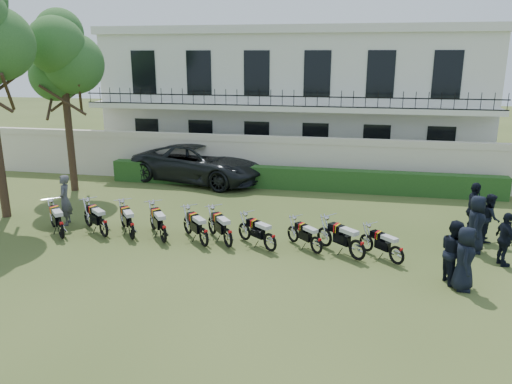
{
  "coord_description": "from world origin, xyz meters",
  "views": [
    {
      "loc": [
        3.5,
        -14.96,
        6.02
      ],
      "look_at": [
        0.05,
        2.14,
        1.18
      ],
      "focal_mm": 35.0,
      "sensor_mm": 36.0,
      "label": 1
    }
  ],
  "objects_px": {
    "motorcycle_7": "(316,241)",
    "officer_2": "(505,239)",
    "motorcycle_1": "(103,223)",
    "motorcycle_2": "(131,226)",
    "suv": "(200,163)",
    "motorcycle_0": "(61,225)",
    "motorcycle_4": "(204,233)",
    "tree_west_near": "(62,57)",
    "motorcycle_6": "(270,238)",
    "officer_1": "(454,252)",
    "motorcycle_3": "(163,229)",
    "motorcycle_5": "(228,233)",
    "inspector": "(65,200)",
    "motorcycle_8": "(357,245)",
    "officer_0": "(465,258)",
    "motorcycle_9": "(397,251)",
    "officer_3": "(476,224)",
    "officer_5": "(473,210)",
    "officer_4": "(489,218)"
  },
  "relations": [
    {
      "from": "motorcycle_7",
      "to": "officer_2",
      "type": "xyz_separation_m",
      "value": [
        5.45,
        0.24,
        0.37
      ]
    },
    {
      "from": "motorcycle_1",
      "to": "motorcycle_2",
      "type": "xyz_separation_m",
      "value": [
        1.02,
        -0.01,
        -0.01
      ]
    },
    {
      "from": "suv",
      "to": "officer_2",
      "type": "bearing_deg",
      "value": -109.17
    },
    {
      "from": "motorcycle_0",
      "to": "motorcycle_4",
      "type": "bearing_deg",
      "value": -40.31
    },
    {
      "from": "motorcycle_4",
      "to": "tree_west_near",
      "type": "bearing_deg",
      "value": 103.62
    },
    {
      "from": "motorcycle_6",
      "to": "officer_1",
      "type": "distance_m",
      "value": 5.36
    },
    {
      "from": "motorcycle_6",
      "to": "motorcycle_3",
      "type": "bearing_deg",
      "value": 128.22
    },
    {
      "from": "tree_west_near",
      "to": "motorcycle_3",
      "type": "bearing_deg",
      "value": -40.42
    },
    {
      "from": "motorcycle_3",
      "to": "motorcycle_4",
      "type": "relative_size",
      "value": 1.1
    },
    {
      "from": "motorcycle_5",
      "to": "motorcycle_7",
      "type": "bearing_deg",
      "value": -36.8
    },
    {
      "from": "motorcycle_6",
      "to": "inspector",
      "type": "height_order",
      "value": "inspector"
    },
    {
      "from": "motorcycle_0",
      "to": "suv",
      "type": "distance_m",
      "value": 8.84
    },
    {
      "from": "motorcycle_8",
      "to": "inspector",
      "type": "distance_m",
      "value": 10.52
    },
    {
      "from": "motorcycle_2",
      "to": "officer_0",
      "type": "distance_m",
      "value": 10.27
    },
    {
      "from": "motorcycle_3",
      "to": "motorcycle_9",
      "type": "distance_m",
      "value": 7.4
    },
    {
      "from": "motorcycle_1",
      "to": "officer_3",
      "type": "bearing_deg",
      "value": -44.71
    },
    {
      "from": "motorcycle_8",
      "to": "officer_3",
      "type": "distance_m",
      "value": 3.91
    },
    {
      "from": "motorcycle_8",
      "to": "officer_0",
      "type": "xyz_separation_m",
      "value": [
        2.73,
        -1.35,
        0.36
      ]
    },
    {
      "from": "officer_1",
      "to": "officer_5",
      "type": "height_order",
      "value": "officer_5"
    },
    {
      "from": "motorcycle_2",
      "to": "tree_west_near",
      "type": "bearing_deg",
      "value": 97.02
    },
    {
      "from": "motorcycle_5",
      "to": "motorcycle_6",
      "type": "bearing_deg",
      "value": -40.36
    },
    {
      "from": "motorcycle_6",
      "to": "officer_3",
      "type": "relative_size",
      "value": 0.83
    },
    {
      "from": "motorcycle_4",
      "to": "inspector",
      "type": "height_order",
      "value": "inspector"
    },
    {
      "from": "motorcycle_7",
      "to": "motorcycle_1",
      "type": "bearing_deg",
      "value": 135.0
    },
    {
      "from": "motorcycle_4",
      "to": "motorcycle_6",
      "type": "bearing_deg",
      "value": -40.76
    },
    {
      "from": "officer_2",
      "to": "officer_3",
      "type": "distance_m",
      "value": 1.15
    },
    {
      "from": "motorcycle_5",
      "to": "officer_5",
      "type": "bearing_deg",
      "value": -19.34
    },
    {
      "from": "motorcycle_6",
      "to": "officer_0",
      "type": "distance_m",
      "value": 5.64
    },
    {
      "from": "motorcycle_5",
      "to": "motorcycle_7",
      "type": "distance_m",
      "value": 2.82
    },
    {
      "from": "motorcycle_0",
      "to": "motorcycle_8",
      "type": "height_order",
      "value": "motorcycle_0"
    },
    {
      "from": "motorcycle_2",
      "to": "officer_1",
      "type": "distance_m",
      "value": 10.03
    },
    {
      "from": "motorcycle_5",
      "to": "motorcycle_8",
      "type": "bearing_deg",
      "value": -41.03
    },
    {
      "from": "motorcycle_1",
      "to": "motorcycle_3",
      "type": "relative_size",
      "value": 0.95
    },
    {
      "from": "motorcycle_4",
      "to": "officer_5",
      "type": "distance_m",
      "value": 9.04
    },
    {
      "from": "tree_west_near",
      "to": "motorcycle_0",
      "type": "relative_size",
      "value": 5.11
    },
    {
      "from": "motorcycle_0",
      "to": "officer_0",
      "type": "relative_size",
      "value": 0.89
    },
    {
      "from": "tree_west_near",
      "to": "motorcycle_1",
      "type": "height_order",
      "value": "tree_west_near"
    },
    {
      "from": "officer_1",
      "to": "officer_2",
      "type": "relative_size",
      "value": 1.09
    },
    {
      "from": "motorcycle_0",
      "to": "inspector",
      "type": "bearing_deg",
      "value": 72.13
    },
    {
      "from": "motorcycle_4",
      "to": "motorcycle_9",
      "type": "distance_m",
      "value": 5.99
    },
    {
      "from": "tree_west_near",
      "to": "motorcycle_4",
      "type": "xyz_separation_m",
      "value": [
        7.84,
        -5.54,
        -5.39
      ]
    },
    {
      "from": "tree_west_near",
      "to": "inspector",
      "type": "bearing_deg",
      "value": -62.78
    },
    {
      "from": "motorcycle_0",
      "to": "officer_5",
      "type": "xyz_separation_m",
      "value": [
        13.52,
        2.96,
        0.44
      ]
    },
    {
      "from": "motorcycle_0",
      "to": "motorcycle_7",
      "type": "distance_m",
      "value": 8.5
    },
    {
      "from": "motorcycle_7",
      "to": "officer_4",
      "type": "height_order",
      "value": "officer_4"
    },
    {
      "from": "motorcycle_6",
      "to": "suv",
      "type": "height_order",
      "value": "suv"
    },
    {
      "from": "motorcycle_0",
      "to": "officer_0",
      "type": "xyz_separation_m",
      "value": [
        12.47,
        -1.23,
        0.36
      ]
    },
    {
      "from": "motorcycle_0",
      "to": "officer_2",
      "type": "height_order",
      "value": "officer_2"
    },
    {
      "from": "motorcycle_9",
      "to": "officer_3",
      "type": "distance_m",
      "value": 2.95
    },
    {
      "from": "tree_west_near",
      "to": "motorcycle_2",
      "type": "xyz_separation_m",
      "value": [
        5.28,
        -5.4,
        -5.39
      ]
    }
  ]
}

